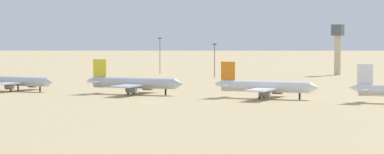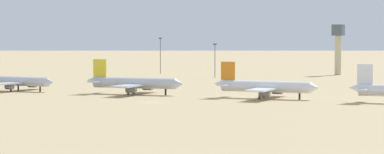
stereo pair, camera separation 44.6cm
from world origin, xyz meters
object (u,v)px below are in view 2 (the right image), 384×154
Objects in this scene: parked_jet_red_1 at (17,81)px; control_tower at (338,45)px; parked_jet_yellow_2 at (134,83)px; light_pole_west at (160,53)px; light_pole_east at (215,58)px; parked_jet_orange_3 at (265,87)px.

parked_jet_red_1 is 177.00m from control_tower.
parked_jet_yellow_2 is 161.23m from control_tower.
parked_jet_red_1 is 1.29× the size of control_tower.
light_pole_west reaches higher than parked_jet_red_1.
light_pole_west is 1.16× the size of light_pole_east.
light_pole_west is at bearing 126.00° from parked_jet_orange_3.
parked_jet_yellow_2 is at bearing 5.79° from parked_jet_red_1.
light_pole_west is (-17.55, 135.71, 6.88)m from parked_jet_red_1.
light_pole_east is (41.03, -21.77, -1.30)m from light_pole_west.
light_pole_east reaches higher than parked_jet_red_1.
control_tower is at bearing 49.07° from light_pole_east.
control_tower is (66.55, 163.61, 11.45)m from parked_jet_red_1.
light_pole_east is at bearing 118.24° from parked_jet_orange_3.
parked_jet_red_1 is 0.90× the size of parked_jet_yellow_2.
light_pole_east reaches higher than parked_jet_yellow_2.
parked_jet_orange_3 is (45.90, 3.17, -0.08)m from parked_jet_yellow_2.
light_pole_east is at bearing -27.95° from light_pole_west.
control_tower reaches higher than light_pole_west.
parked_jet_yellow_2 is (45.94, 4.09, 0.36)m from parked_jet_red_1.
parked_jet_orange_3 is 158.77m from control_tower.
parked_jet_red_1 is at bearing -82.63° from light_pole_west.
parked_jet_red_1 is at bearing -112.14° from control_tower.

